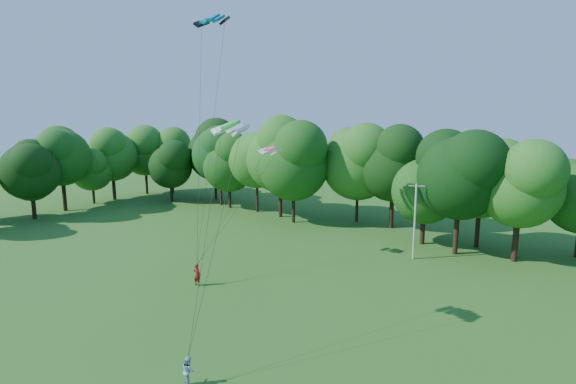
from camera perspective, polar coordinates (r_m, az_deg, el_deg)
The scene contains 9 objects.
utility_pole at distance 43.38m, azimuth 15.80°, elevation -3.51°, with size 1.34×0.66×7.16m.
kite_flyer_left at distance 36.95m, azimuth -11.47°, elevation -10.25°, with size 0.66×0.43×1.80m, color maroon.
kite_flyer_right at distance 24.86m, azimuth -12.53°, elevation -21.26°, with size 0.74×0.58×1.52m, color #9ABAD6.
kite_teal at distance 40.75m, azimuth -9.52°, elevation 21.03°, with size 3.16×1.73×0.77m.
kite_green at distance 26.25m, azimuth -7.32°, elevation 8.47°, with size 2.67×1.61×0.54m.
kite_pink at distance 41.12m, azimuth -2.29°, elevation 5.50°, with size 2.04×1.03×0.37m.
tree_back_west at distance 66.76m, azimuth -8.63°, elevation 5.25°, with size 8.99×8.99×13.08m.
tree_back_center at distance 45.49m, azimuth 21.02°, elevation 2.27°, with size 8.77×8.77×12.76m.
tree_flank_west at distance 66.27m, azimuth -29.83°, elevation 1.65°, with size 6.02×6.02×8.75m.
Camera 1 is at (18.52, -11.46, 13.56)m, focal length 28.00 mm.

